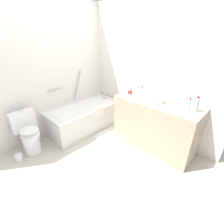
% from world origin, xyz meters
% --- Properties ---
extents(ground_plane, '(3.86, 3.86, 0.00)m').
position_xyz_m(ground_plane, '(0.00, 0.00, 0.00)').
color(ground_plane, beige).
extents(wall_back_tiled, '(3.26, 0.10, 2.47)m').
position_xyz_m(wall_back_tiled, '(0.00, 1.33, 1.24)').
color(wall_back_tiled, white).
rests_on(wall_back_tiled, ground_plane).
extents(wall_right_mirror, '(0.10, 2.96, 2.47)m').
position_xyz_m(wall_right_mirror, '(1.48, 0.00, 1.24)').
color(wall_right_mirror, white).
rests_on(wall_right_mirror, ground_plane).
extents(bathtub, '(1.55, 0.70, 1.19)m').
position_xyz_m(bathtub, '(0.63, 0.93, 0.28)').
color(bathtub, silver).
rests_on(bathtub, ground_plane).
extents(toilet, '(0.39, 0.49, 0.74)m').
position_xyz_m(toilet, '(-0.51, 0.99, 0.36)').
color(toilet, white).
rests_on(toilet, ground_plane).
extents(vanity_counter, '(0.59, 1.43, 0.87)m').
position_xyz_m(vanity_counter, '(1.13, -0.44, 0.43)').
color(vanity_counter, tan).
rests_on(vanity_counter, ground_plane).
extents(sink_basin, '(0.30, 0.30, 0.06)m').
position_xyz_m(sink_basin, '(1.11, -0.41, 0.90)').
color(sink_basin, white).
rests_on(sink_basin, vanity_counter).
extents(sink_faucet, '(0.13, 0.15, 0.07)m').
position_xyz_m(sink_faucet, '(1.28, -0.41, 0.90)').
color(sink_faucet, silver).
rests_on(sink_faucet, vanity_counter).
extents(water_bottle_0, '(0.06, 0.06, 0.20)m').
position_xyz_m(water_bottle_0, '(1.13, -0.93, 0.96)').
color(water_bottle_0, silver).
rests_on(water_bottle_0, vanity_counter).
extents(water_bottle_1, '(0.07, 0.07, 0.23)m').
position_xyz_m(water_bottle_1, '(1.16, -1.02, 0.98)').
color(water_bottle_1, silver).
rests_on(water_bottle_1, vanity_counter).
extents(water_bottle_2, '(0.06, 0.06, 0.19)m').
position_xyz_m(water_bottle_2, '(1.16, -0.11, 0.96)').
color(water_bottle_2, silver).
rests_on(water_bottle_2, vanity_counter).
extents(drinking_glass_0, '(0.07, 0.07, 0.10)m').
position_xyz_m(drinking_glass_0, '(1.10, 0.01, 0.92)').
color(drinking_glass_0, white).
rests_on(drinking_glass_0, vanity_counter).
extents(drinking_glass_1, '(0.07, 0.07, 0.08)m').
position_xyz_m(drinking_glass_1, '(1.15, -0.83, 0.91)').
color(drinking_glass_1, white).
rests_on(drinking_glass_1, vanity_counter).
extents(drinking_glass_2, '(0.08, 0.08, 0.10)m').
position_xyz_m(drinking_glass_2, '(1.12, -0.18, 0.92)').
color(drinking_glass_2, white).
rests_on(drinking_glass_2, vanity_counter).
extents(amenity_basket, '(0.14, 0.10, 0.05)m').
position_xyz_m(amenity_basket, '(1.18, 0.12, 0.89)').
color(amenity_basket, maroon).
rests_on(amenity_basket, vanity_counter).
extents(soap_dish, '(0.09, 0.06, 0.02)m').
position_xyz_m(soap_dish, '(1.12, -0.72, 0.88)').
color(soap_dish, white).
rests_on(soap_dish, vanity_counter).
extents(bath_mat, '(0.55, 0.42, 0.01)m').
position_xyz_m(bath_mat, '(0.77, 0.33, 0.01)').
color(bath_mat, white).
rests_on(bath_mat, ground_plane).
extents(toilet_paper_roll, '(0.11, 0.11, 0.12)m').
position_xyz_m(toilet_paper_roll, '(-0.76, 0.90, 0.06)').
color(toilet_paper_roll, white).
rests_on(toilet_paper_roll, ground_plane).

